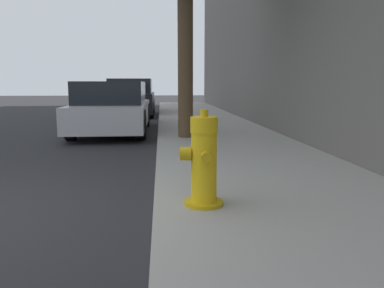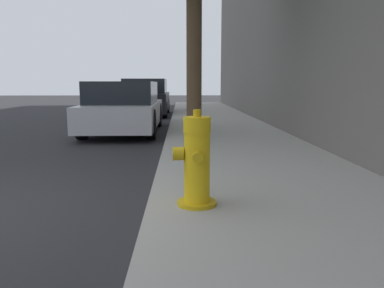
% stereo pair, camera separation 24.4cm
% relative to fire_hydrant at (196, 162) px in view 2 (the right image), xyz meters
% --- Properties ---
extents(sidewalk_slab, '(2.78, 40.00, 0.16)m').
position_rel_fire_hydrant_xyz_m(sidewalk_slab, '(0.92, 0.03, -0.48)').
color(sidewalk_slab, '#99968E').
rests_on(sidewalk_slab, ground_plane).
extents(fire_hydrant, '(0.41, 0.41, 0.89)m').
position_rel_fire_hydrant_xyz_m(fire_hydrant, '(0.00, 0.00, 0.00)').
color(fire_hydrant, '#C39C11').
rests_on(fire_hydrant, sidewalk_slab).
extents(parked_car_near, '(1.80, 4.32, 1.33)m').
position_rel_fire_hydrant_xyz_m(parked_car_near, '(-1.64, 6.60, 0.09)').
color(parked_car_near, '#B7B7BC').
rests_on(parked_car_near, ground_plane).
extents(parked_car_mid, '(1.82, 3.92, 1.48)m').
position_rel_fire_hydrant_xyz_m(parked_car_mid, '(-1.58, 12.11, 0.15)').
color(parked_car_mid, black).
rests_on(parked_car_mid, ground_plane).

